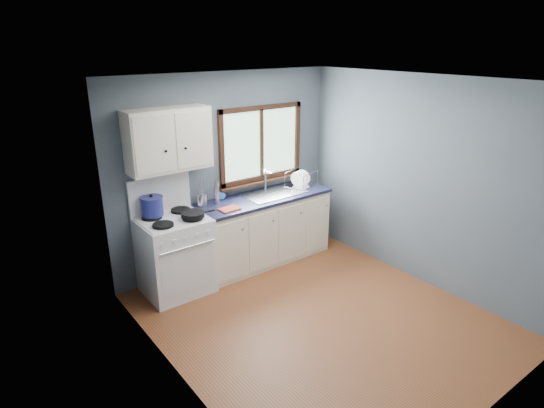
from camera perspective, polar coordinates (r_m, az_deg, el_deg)
floor at (r=5.12m, az=5.83°, el=-14.13°), size 3.20×3.60×0.02m
ceiling at (r=4.26m, az=7.05°, el=15.20°), size 3.20×3.60×0.02m
wall_back at (r=5.91m, az=-5.74°, el=4.12°), size 3.20×0.02×2.50m
wall_front at (r=3.58m, az=26.86°, el=-8.96°), size 3.20×0.02×2.50m
wall_left at (r=3.70m, az=-12.19°, el=-6.18°), size 0.02×3.60×2.50m
wall_right at (r=5.72m, az=18.22°, el=2.66°), size 0.02×3.60×2.50m
gas_range at (r=5.48m, az=-12.09°, el=-6.01°), size 0.76×0.69×1.36m
base_cabinets at (r=6.13m, az=-1.08°, el=-3.54°), size 1.85×0.60×0.88m
countertop at (r=5.95m, az=-1.10°, el=0.79°), size 1.89×0.64×0.04m
sink at (r=6.07m, az=0.27°, el=0.76°), size 0.84×0.46×0.44m
window at (r=6.11m, az=-1.33°, el=6.92°), size 1.36×0.10×1.03m
upper_cabinets at (r=5.24m, az=-12.86°, el=7.86°), size 0.95×0.35×0.70m
skillet at (r=5.22m, az=-9.88°, el=-1.28°), size 0.41×0.29×0.05m
stockpot at (r=5.34m, az=-14.82°, el=-0.22°), size 0.33×0.33×0.25m
utensil_crock at (r=5.63m, az=-8.73°, el=0.56°), size 0.16×0.16×0.41m
thermos at (r=5.68m, az=-6.99°, el=1.49°), size 0.08×0.08×0.30m
soap_bottle at (r=5.79m, az=-6.35°, el=1.69°), size 0.13×0.13×0.26m
dish_towel at (r=5.50m, az=-5.36°, el=-0.62°), size 0.25×0.18×0.02m
dish_rack at (r=6.38m, az=3.63°, el=2.81°), size 0.50×0.44×0.22m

